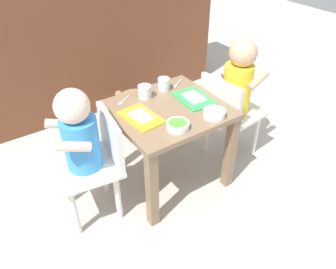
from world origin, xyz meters
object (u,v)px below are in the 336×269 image
at_px(veggie_bowl_far, 178,125).
at_px(spoon_by_right_tray, 177,84).
at_px(food_tray_left, 141,117).
at_px(water_cup_right, 145,92).
at_px(seated_child_left, 84,141).
at_px(food_tray_right, 194,98).
at_px(dog, 145,104).
at_px(spoon_by_left_tray, 123,101).
at_px(water_cup_left, 164,85).
at_px(cereal_bowl_right_side, 214,113).
at_px(seated_child_right, 236,88).
at_px(dining_table, 168,123).

distance_m(veggie_bowl_far, spoon_by_right_tray, 0.40).
height_order(food_tray_left, water_cup_right, water_cup_right).
height_order(seated_child_left, food_tray_right, seated_child_left).
height_order(seated_child_left, dog, seated_child_left).
relative_size(spoon_by_left_tray, spoon_by_right_tray, 0.99).
bearing_deg(food_tray_left, seated_child_left, 176.02).
height_order(food_tray_right, spoon_by_left_tray, food_tray_right).
bearing_deg(water_cup_left, food_tray_left, -144.65).
height_order(cereal_bowl_right_side, spoon_by_right_tray, cereal_bowl_right_side).
bearing_deg(cereal_bowl_right_side, seated_child_right, 28.95).
bearing_deg(water_cup_left, seated_child_left, -163.76).
xyz_separation_m(seated_child_right, water_cup_left, (-0.34, 0.18, 0.04)).
xyz_separation_m(seated_child_right, cereal_bowl_right_side, (-0.29, -0.16, 0.03)).
xyz_separation_m(seated_child_left, water_cup_left, (0.50, 0.15, 0.05)).
relative_size(cereal_bowl_right_side, spoon_by_left_tray, 1.08).
xyz_separation_m(dining_table, seated_child_left, (-0.42, 0.01, 0.06)).
xyz_separation_m(dining_table, food_tray_right, (0.15, -0.01, 0.09)).
height_order(water_cup_right, spoon_by_right_tray, water_cup_right).
relative_size(dining_table, water_cup_left, 8.20).
bearing_deg(food_tray_right, food_tray_left, 180.00).
relative_size(food_tray_left, cereal_bowl_right_side, 2.20).
bearing_deg(cereal_bowl_right_side, spoon_by_right_tray, 83.66).
relative_size(food_tray_left, veggie_bowl_far, 2.20).
relative_size(seated_child_right, veggie_bowl_far, 6.99).
bearing_deg(dining_table, veggie_bowl_far, -110.49).
height_order(dog, cereal_bowl_right_side, cereal_bowl_right_side).
distance_m(food_tray_right, veggie_bowl_far, 0.26).
relative_size(veggie_bowl_far, spoon_by_right_tray, 1.07).
distance_m(water_cup_right, veggie_bowl_far, 0.31).
bearing_deg(seated_child_left, spoon_by_left_tray, 29.92).
bearing_deg(cereal_bowl_right_side, food_tray_left, 147.98).
bearing_deg(veggie_bowl_far, seated_child_left, 153.71).
xyz_separation_m(seated_child_right, spoon_by_left_tray, (-0.57, 0.19, 0.01)).
height_order(seated_child_right, water_cup_left, seated_child_right).
relative_size(food_tray_right, veggie_bowl_far, 2.13).
bearing_deg(cereal_bowl_right_side, water_cup_left, 97.75).
height_order(veggie_bowl_far, cereal_bowl_right_side, cereal_bowl_right_side).
bearing_deg(water_cup_right, spoon_by_left_tray, 167.22).
height_order(water_cup_right, veggie_bowl_far, water_cup_right).
bearing_deg(food_tray_left, dog, 57.93).
bearing_deg(water_cup_right, water_cup_left, 6.40).
distance_m(seated_child_left, dog, 0.76).
bearing_deg(spoon_by_left_tray, cereal_bowl_right_side, -51.84).
bearing_deg(veggie_bowl_far, seated_child_right, 16.73).
distance_m(food_tray_left, water_cup_right, 0.19).
relative_size(food_tray_right, spoon_by_left_tray, 2.30).
height_order(seated_child_right, veggie_bowl_far, seated_child_right).
bearing_deg(food_tray_right, water_cup_right, 141.18).
height_order(seated_child_left, food_tray_left, seated_child_left).
distance_m(dog, food_tray_left, 0.62).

